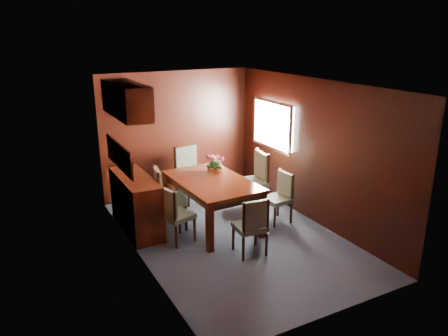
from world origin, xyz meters
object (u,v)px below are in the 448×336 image
chair_left_near (174,212)px  chair_right_near (280,194)px  chair_head (252,224)px  dining_table (212,186)px  sideboard (136,203)px  flower_centerpiece (215,163)px

chair_left_near → chair_right_near: size_ratio=1.04×
chair_head → chair_left_near: bearing=138.1°
dining_table → chair_right_near: bearing=-21.4°
sideboard → chair_left_near: bearing=-63.6°
chair_right_near → chair_head: (-1.04, -0.79, 0.01)m
chair_head → flower_centerpiece: (0.20, 1.54, 0.45)m
sideboard → chair_left_near: size_ratio=1.55×
dining_table → sideboard: bearing=156.4°
chair_right_near → chair_head: size_ratio=0.97×
dining_table → flower_centerpiece: bearing=53.2°
sideboard → flower_centerpiece: size_ratio=4.62×
chair_right_near → chair_head: 1.31m
dining_table → chair_head: chair_head is taller
sideboard → flower_centerpiece: 1.48m
dining_table → flower_centerpiece: 0.51m
sideboard → chair_right_near: bearing=-20.5°
chair_left_near → chair_head: size_ratio=1.01×
sideboard → chair_left_near: chair_left_near is taller
flower_centerpiece → dining_table: bearing=-124.9°
chair_right_near → chair_left_near: bearing=84.2°
dining_table → chair_left_near: chair_left_near is taller
chair_left_near → chair_head: chair_left_near is taller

